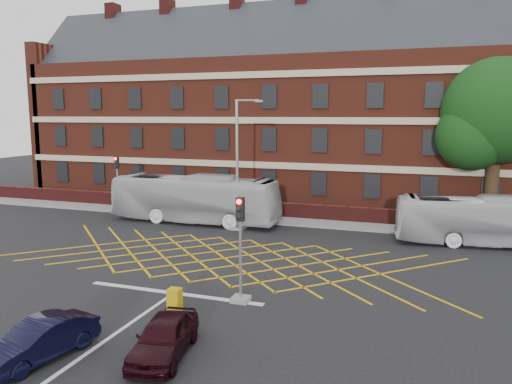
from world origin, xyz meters
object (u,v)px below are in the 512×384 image
(car_navy, at_px, (40,340))
(deciduous_tree, at_px, (495,119))
(traffic_light_far, at_px, (118,189))
(utility_cabinet, at_px, (175,300))
(direction_signs, at_px, (125,195))
(car_maroon, at_px, (164,337))
(bus_right, at_px, (487,221))
(street_lamp, at_px, (238,186))
(bus_left, at_px, (195,199))
(traffic_light_near, at_px, (240,259))

(car_navy, distance_m, deciduous_tree, 30.46)
(traffic_light_far, xyz_separation_m, utility_cabinet, (13.67, -16.26, -1.31))
(direction_signs, bearing_deg, car_maroon, -53.48)
(bus_right, bearing_deg, car_navy, 135.67)
(car_maroon, distance_m, direction_signs, 24.10)
(deciduous_tree, height_order, direction_signs, deciduous_tree)
(car_navy, distance_m, street_lamp, 18.63)
(bus_left, height_order, car_navy, bus_left)
(car_navy, distance_m, car_maroon, 3.79)
(car_navy, bearing_deg, car_maroon, 33.65)
(traffic_light_near, bearing_deg, car_navy, -122.41)
(street_lamp, bearing_deg, bus_left, 165.44)
(bus_left, xyz_separation_m, traffic_light_near, (8.37, -12.93, 0.10))
(bus_left, distance_m, car_maroon, 19.58)
(car_maroon, height_order, traffic_light_near, traffic_light_near)
(deciduous_tree, bearing_deg, direction_signs, -169.47)
(direction_signs, bearing_deg, bus_right, -3.28)
(car_navy, height_order, traffic_light_near, traffic_light_near)
(direction_signs, bearing_deg, utility_cabinet, -51.21)
(utility_cabinet, bearing_deg, street_lamp, 101.18)
(utility_cabinet, bearing_deg, bus_right, 50.07)
(street_lamp, height_order, utility_cabinet, street_lamp)
(car_navy, bearing_deg, deciduous_tree, 70.41)
(car_maroon, height_order, utility_cabinet, car_maroon)
(bus_right, height_order, deciduous_tree, deciduous_tree)
(bus_left, height_order, traffic_light_near, traffic_light_near)
(bus_right, relative_size, deciduous_tree, 0.91)
(traffic_light_far, bearing_deg, utility_cabinet, -49.95)
(bus_left, height_order, car_maroon, bus_left)
(bus_left, bearing_deg, bus_right, -89.43)
(bus_right, bearing_deg, traffic_light_far, 78.67)
(car_maroon, distance_m, utility_cabinet, 3.55)
(car_maroon, relative_size, deciduous_tree, 0.33)
(car_maroon, bearing_deg, utility_cabinet, 102.79)
(bus_right, xyz_separation_m, car_navy, (-14.37, -19.38, -0.80))
(direction_signs, bearing_deg, car_navy, -62.51)
(bus_left, relative_size, traffic_light_far, 2.80)
(utility_cabinet, bearing_deg, traffic_light_far, 130.05)
(utility_cabinet, bearing_deg, car_maroon, -66.81)
(utility_cabinet, bearing_deg, bus_left, 113.34)
(bus_left, relative_size, street_lamp, 1.43)
(traffic_light_far, bearing_deg, street_lamp, -12.87)
(car_maroon, relative_size, traffic_light_near, 0.86)
(traffic_light_near, height_order, utility_cabinet, traffic_light_near)
(bus_left, distance_m, utility_cabinet, 16.06)
(car_navy, xyz_separation_m, street_lamp, (-0.62, 18.49, 2.23))
(traffic_light_near, bearing_deg, bus_left, 122.90)
(bus_left, xyz_separation_m, deciduous_tree, (19.32, 6.21, 5.49))
(direction_signs, bearing_deg, traffic_light_near, -43.76)
(car_maroon, bearing_deg, bus_left, 102.92)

